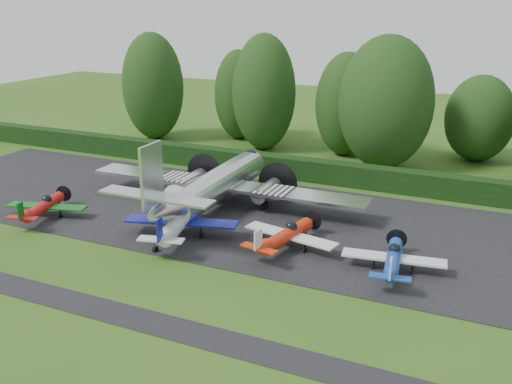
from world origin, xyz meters
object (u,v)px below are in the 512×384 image
at_px(transport_plane, 216,185).
at_px(light_plane_orange, 287,235).
at_px(light_plane_red, 44,206).
at_px(light_plane_white, 179,222).
at_px(light_plane_blue, 393,258).

bearing_deg(transport_plane, light_plane_orange, -30.41).
bearing_deg(transport_plane, light_plane_red, -146.79).
distance_m(transport_plane, light_plane_white, 6.21).
height_order(transport_plane, light_plane_white, transport_plane).
bearing_deg(light_plane_orange, light_plane_blue, -15.39).
height_order(transport_plane, light_plane_blue, transport_plane).
xyz_separation_m(transport_plane, light_plane_blue, (15.20, -5.36, -1.13)).
bearing_deg(light_plane_red, light_plane_white, 19.51).
distance_m(transport_plane, light_plane_blue, 16.16).
height_order(transport_plane, light_plane_orange, transport_plane).
height_order(transport_plane, light_plane_red, transport_plane).
relative_size(transport_plane, light_plane_orange, 3.37).
relative_size(light_plane_white, light_plane_blue, 1.26).
height_order(light_plane_white, light_plane_blue, light_plane_white).
xyz_separation_m(light_plane_orange, light_plane_blue, (7.23, -0.54, -0.07)).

